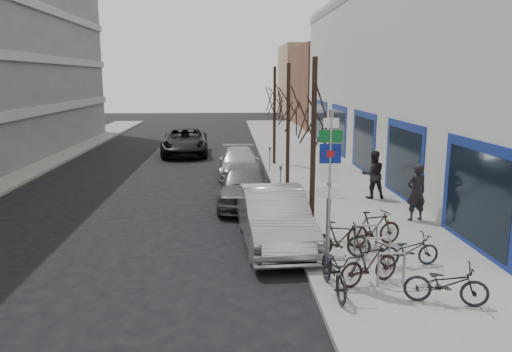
{
  "coord_description": "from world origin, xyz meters",
  "views": [
    {
      "loc": [
        0.12,
        -11.16,
        4.9
      ],
      "look_at": [
        0.89,
        3.49,
        2.0
      ],
      "focal_mm": 35.0,
      "sensor_mm": 36.0,
      "label": 1
    }
  ],
  "objects": [
    {
      "name": "tree_near",
      "position": [
        2.6,
        3.5,
        4.1
      ],
      "size": [
        1.8,
        1.8,
        5.5
      ],
      "color": "black",
      "rests_on": "ground"
    },
    {
      "name": "tree_far",
      "position": [
        2.6,
        16.5,
        4.1
      ],
      "size": [
        1.8,
        1.8,
        5.5
      ],
      "color": "black",
      "rests_on": "ground"
    },
    {
      "name": "tan_building_far",
      "position": [
        13.5,
        55.0,
        4.5
      ],
      "size": [
        13.0,
        12.0,
        9.0
      ],
      "primitive_type": "cube",
      "color": "#937A5B",
      "rests_on": "ground"
    },
    {
      "name": "bike_mid_curb",
      "position": [
        4.66,
        0.74,
        0.65
      ],
      "size": [
        1.67,
        0.69,
        0.99
      ],
      "primitive_type": "imported",
      "rotation": [
        0.0,
        0.0,
        1.69
      ],
      "color": "black",
      "rests_on": "sidewalk_east"
    },
    {
      "name": "tree_mid",
      "position": [
        2.6,
        10.0,
        4.1
      ],
      "size": [
        1.8,
        1.8,
        5.5
      ],
      "color": "black",
      "rests_on": "ground"
    },
    {
      "name": "parked_car_mid",
      "position": [
        0.67,
        7.78,
        0.82
      ],
      "size": [
        2.24,
        4.94,
        1.64
      ],
      "primitive_type": "imported",
      "rotation": [
        0.0,
        0.0,
        -0.06
      ],
      "color": "#515055",
      "rests_on": "ground"
    },
    {
      "name": "bike_near_left",
      "position": [
        2.42,
        -0.74,
        0.75
      ],
      "size": [
        0.7,
        1.99,
        1.2
      ],
      "primitive_type": "imported",
      "rotation": [
        0.0,
        0.0,
        0.06
      ],
      "color": "black",
      "rests_on": "sidewalk_east"
    },
    {
      "name": "meter_back",
      "position": [
        2.15,
        14.0,
        0.92
      ],
      "size": [
        0.1,
        0.08,
        1.27
      ],
      "color": "gray",
      "rests_on": "sidewalk_east"
    },
    {
      "name": "sidewalk_east",
      "position": [
        4.5,
        10.0,
        0.07
      ],
      "size": [
        5.0,
        70.0,
        0.15
      ],
      "primitive_type": "cube",
      "color": "slate",
      "rests_on": "ground"
    },
    {
      "name": "bike_far_inner",
      "position": [
        4.2,
        2.32,
        0.68
      ],
      "size": [
        1.83,
        0.99,
        1.06
      ],
      "primitive_type": "imported",
      "rotation": [
        0.0,
        0.0,
        1.85
      ],
      "color": "black",
      "rests_on": "sidewalk_east"
    },
    {
      "name": "pedestrian_near",
      "position": [
        6.35,
        4.82,
        1.12
      ],
      "size": [
        0.79,
        0.61,
        1.94
      ],
      "primitive_type": "imported",
      "rotation": [
        0.0,
        0.0,
        3.36
      ],
      "color": "black",
      "rests_on": "sidewalk_east"
    },
    {
      "name": "pedestrian_far",
      "position": [
        5.81,
        8.05,
        1.12
      ],
      "size": [
        0.73,
        0.51,
        1.95
      ],
      "primitive_type": "imported",
      "rotation": [
        0.0,
        0.0,
        3.17
      ],
      "color": "black",
      "rests_on": "sidewalk_east"
    },
    {
      "name": "meter_front",
      "position": [
        2.15,
        3.0,
        0.92
      ],
      "size": [
        0.1,
        0.08,
        1.27
      ],
      "color": "gray",
      "rests_on": "sidewalk_east"
    },
    {
      "name": "lane_car",
      "position": [
        -2.78,
        20.98,
        0.85
      ],
      "size": [
        3.17,
        6.29,
        1.71
      ],
      "primitive_type": "imported",
      "rotation": [
        0.0,
        0.0,
        0.05
      ],
      "color": "black",
      "rests_on": "ground"
    },
    {
      "name": "meter_mid",
      "position": [
        2.15,
        8.5,
        0.92
      ],
      "size": [
        0.1,
        0.08,
        1.27
      ],
      "color": "gray",
      "rests_on": "sidewalk_east"
    },
    {
      "name": "parked_car_front",
      "position": [
        1.4,
        2.96,
        0.85
      ],
      "size": [
        2.14,
        5.27,
        1.7
      ],
      "primitive_type": "imported",
      "rotation": [
        0.0,
        0.0,
        0.07
      ],
      "color": "#A1A1A6",
      "rests_on": "ground"
    },
    {
      "name": "bike_far_curb",
      "position": [
        4.67,
        -1.46,
        0.68
      ],
      "size": [
        1.82,
        1.0,
        1.06
      ],
      "primitive_type": "imported",
      "rotation": [
        0.0,
        0.0,
        1.28
      ],
      "color": "black",
      "rests_on": "sidewalk_east"
    },
    {
      "name": "brick_building_far",
      "position": [
        13.0,
        40.0,
        4.0
      ],
      "size": [
        12.0,
        14.0,
        8.0
      ],
      "primitive_type": "cube",
      "color": "brown",
      "rests_on": "ground"
    },
    {
      "name": "bike_near_right",
      "position": [
        3.32,
        -0.36,
        0.66
      ],
      "size": [
        1.73,
        1.13,
        1.02
      ],
      "primitive_type": "imported",
      "rotation": [
        0.0,
        0.0,
        1.99
      ],
      "color": "black",
      "rests_on": "sidewalk_east"
    },
    {
      "name": "highway_sign_pole",
      "position": [
        2.4,
        -0.01,
        2.46
      ],
      "size": [
        0.55,
        0.1,
        4.2
      ],
      "color": "gray",
      "rests_on": "ground"
    },
    {
      "name": "ground",
      "position": [
        0.0,
        0.0,
        0.0
      ],
      "size": [
        120.0,
        120.0,
        0.0
      ],
      "primitive_type": "plane",
      "color": "black",
      "rests_on": "ground"
    },
    {
      "name": "bike_mid_inner",
      "position": [
        3.04,
        1.48,
        0.65
      ],
      "size": [
        1.73,
        0.85,
        1.01
      ],
      "primitive_type": "imported",
      "rotation": [
        0.0,
        0.0,
        1.35
      ],
      "color": "black",
      "rests_on": "sidewalk_east"
    },
    {
      "name": "bike_rack",
      "position": [
        3.8,
        0.6,
        0.66
      ],
      "size": [
        0.66,
        2.26,
        0.83
      ],
      "color": "gray",
      "rests_on": "sidewalk_east"
    },
    {
      "name": "parked_car_back",
      "position": [
        0.58,
        13.38,
        0.71
      ],
      "size": [
        2.08,
        4.94,
        1.43
      ],
      "primitive_type": "imported",
      "rotation": [
        0.0,
        0.0,
        0.02
      ],
      "color": "#A9AAAF",
      "rests_on": "ground"
    }
  ]
}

